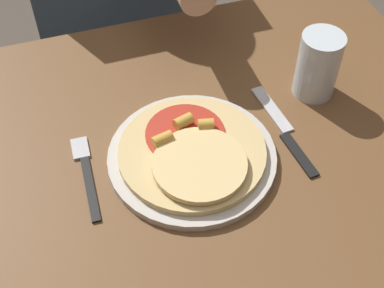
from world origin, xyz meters
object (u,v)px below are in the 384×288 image
at_px(pizza, 193,153).
at_px(drinking_glass, 318,65).
at_px(fork, 86,171).
at_px(dining_table, 175,228).
at_px(plate, 192,157).
at_px(knife, 284,130).

bearing_deg(pizza, drinking_glass, 19.43).
xyz_separation_m(pizza, fork, (-0.17, 0.03, -0.02)).
distance_m(dining_table, drinking_glass, 0.39).
bearing_deg(dining_table, plate, 45.10).
bearing_deg(plate, drinking_glass, 18.40).
bearing_deg(knife, fork, 177.09).
bearing_deg(dining_table, drinking_glass, 23.49).
bearing_deg(dining_table, pizza, 41.76).
height_order(plate, knife, plate).
relative_size(plate, knife, 1.27).
height_order(knife, drinking_glass, drinking_glass).
distance_m(dining_table, knife, 0.26).
xyz_separation_m(pizza, knife, (0.17, 0.02, -0.02)).
xyz_separation_m(fork, knife, (0.35, -0.02, 0.00)).
xyz_separation_m(plate, knife, (0.17, 0.01, -0.00)).
distance_m(dining_table, fork, 0.19).
relative_size(dining_table, fork, 6.39).
height_order(dining_table, knife, knife).
relative_size(dining_table, pizza, 4.60).
bearing_deg(knife, dining_table, -165.11).
relative_size(pizza, fork, 1.39).
distance_m(fork, drinking_glass, 0.45).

